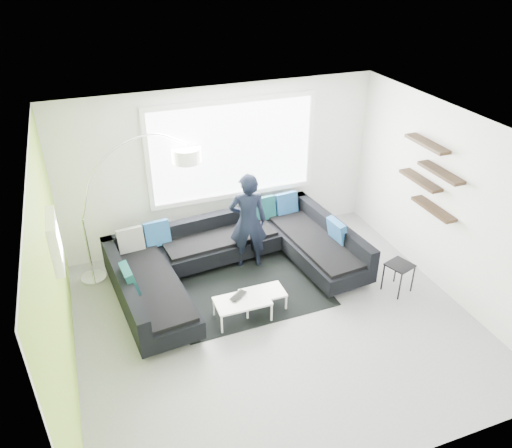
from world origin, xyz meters
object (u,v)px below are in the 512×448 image
Objects in this scene: arc_lamp at (82,219)px; person at (248,221)px; side_table at (398,278)px; coffee_table at (253,304)px; laptop at (241,297)px; sectional_sofa at (237,262)px.

arc_lamp reaches higher than person.
arc_lamp is at bearing 155.93° from side_table.
coffee_table is at bearing 87.46° from person.
coffee_table is 0.60× the size of person.
person is 4.82× the size of laptop.
side_table is 2.51m from person.
arc_lamp reaches higher than coffee_table.
laptop is at bearing -179.91° from coffee_table.
arc_lamp is 6.38× the size of laptop.
sectional_sofa is at bearing 153.52° from side_table.
person reaches higher than coffee_table.
arc_lamp reaches higher than side_table.
arc_lamp is 4.92m from side_table.
side_table is 0.29× the size of person.
sectional_sofa is at bearing 63.36° from person.
person is (0.36, 1.20, 0.67)m from coffee_table.
sectional_sofa is 0.68m from person.
sectional_sofa is 0.87m from laptop.
arc_lamp is 1.32× the size of person.
coffee_table is 1.43m from person.
arc_lamp is (-2.17, 0.86, 0.76)m from sectional_sofa.
person is 1.41m from laptop.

